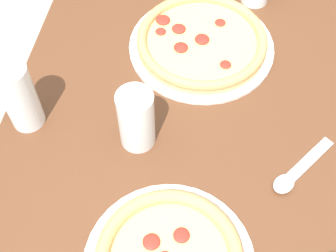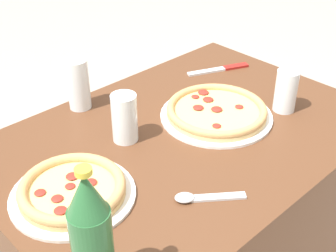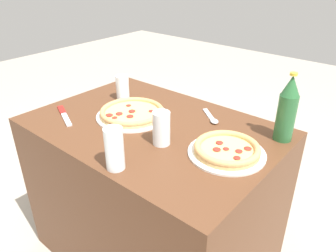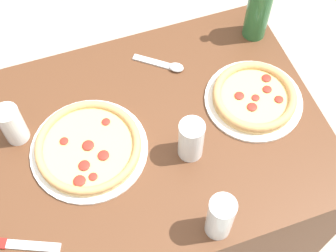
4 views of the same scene
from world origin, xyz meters
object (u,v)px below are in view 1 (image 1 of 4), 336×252
(pizza_margherita, at_px, (202,42))
(glass_red_wine, at_px, (20,99))
(glass_water, at_px, (137,121))
(spoon, at_px, (294,174))

(pizza_margherita, distance_m, glass_red_wine, 0.40)
(pizza_margherita, xyz_separation_m, glass_red_wine, (-0.24, 0.31, 0.05))
(glass_red_wine, relative_size, glass_water, 1.15)
(glass_water, bearing_deg, glass_red_wine, 87.06)
(pizza_margherita, xyz_separation_m, glass_water, (-0.25, 0.09, 0.04))
(pizza_margherita, height_order, glass_water, glass_water)
(glass_red_wine, distance_m, spoon, 0.52)
(pizza_margherita, bearing_deg, glass_red_wine, 127.86)
(glass_red_wine, xyz_separation_m, spoon, (-0.05, -0.51, -0.06))
(glass_water, relative_size, spoon, 0.92)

